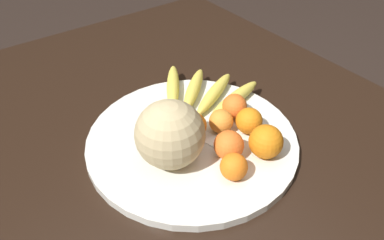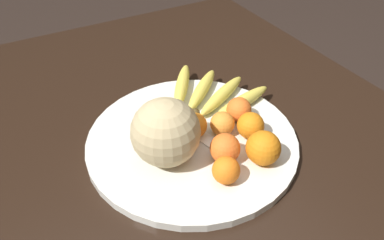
{
  "view_description": "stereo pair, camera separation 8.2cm",
  "coord_description": "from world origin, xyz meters",
  "views": [
    {
      "loc": [
        0.47,
        -0.41,
        1.31
      ],
      "look_at": [
        -0.05,
        -0.03,
        0.79
      ],
      "focal_mm": 35.0,
      "sensor_mm": 36.0,
      "label": 1
    },
    {
      "loc": [
        0.51,
        -0.34,
        1.31
      ],
      "look_at": [
        -0.05,
        -0.03,
        0.79
      ],
      "focal_mm": 35.0,
      "sensor_mm": 36.0,
      "label": 2
    }
  ],
  "objects": [
    {
      "name": "kitchen_table",
      "position": [
        0.0,
        0.0,
        0.64
      ],
      "size": [
        1.56,
        1.07,
        0.72
      ],
      "color": "black",
      "rests_on": "ground_plane"
    },
    {
      "name": "fruit_bowl",
      "position": [
        -0.05,
        -0.03,
        0.73
      ],
      "size": [
        0.48,
        0.48,
        0.02
      ],
      "color": "silver",
      "rests_on": "kitchen_table"
    },
    {
      "name": "melon",
      "position": [
        -0.01,
        -0.11,
        0.81
      ],
      "size": [
        0.14,
        0.14,
        0.14
      ],
      "color": "tan",
      "rests_on": "fruit_bowl"
    },
    {
      "name": "banana_bunch",
      "position": [
        -0.16,
        0.09,
        0.76
      ],
      "size": [
        0.27,
        0.26,
        0.03
      ],
      "rotation": [
        0.0,
        0.0,
        8.45
      ],
      "color": "#473819",
      "rests_on": "fruit_bowl"
    },
    {
      "name": "orange_front_left",
      "position": [
        -0.03,
        0.04,
        0.77
      ],
      "size": [
        0.06,
        0.06,
        0.06
      ],
      "color": "orange",
      "rests_on": "fruit_bowl"
    },
    {
      "name": "orange_front_right",
      "position": [
        0.09,
        0.06,
        0.78
      ],
      "size": [
        0.07,
        0.07,
        0.07
      ],
      "color": "orange",
      "rests_on": "fruit_bowl"
    },
    {
      "name": "orange_mid_center",
      "position": [
        0.1,
        -0.04,
        0.77
      ],
      "size": [
        0.06,
        0.06,
        0.06
      ],
      "color": "orange",
      "rests_on": "fruit_bowl"
    },
    {
      "name": "orange_back_left",
      "position": [
        0.01,
        0.09,
        0.77
      ],
      "size": [
        0.06,
        0.06,
        0.06
      ],
      "color": "orange",
      "rests_on": "fruit_bowl"
    },
    {
      "name": "orange_back_right",
      "position": [
        -0.05,
        -0.02,
        0.77
      ],
      "size": [
        0.06,
        0.06,
        0.06
      ],
      "color": "orange",
      "rests_on": "fruit_bowl"
    },
    {
      "name": "orange_top_small",
      "position": [
        0.05,
        -0.01,
        0.77
      ],
      "size": [
        0.06,
        0.06,
        0.06
      ],
      "color": "orange",
      "rests_on": "fruit_bowl"
    },
    {
      "name": "orange_side_extra",
      "position": [
        -0.05,
        0.1,
        0.77
      ],
      "size": [
        0.06,
        0.06,
        0.06
      ],
      "color": "orange",
      "rests_on": "fruit_bowl"
    },
    {
      "name": "produce_tag",
      "position": [
        -0.0,
        0.0,
        0.74
      ],
      "size": [
        0.1,
        0.05,
        0.0
      ],
      "rotation": [
        0.0,
        0.0,
        0.26
      ],
      "color": "white",
      "rests_on": "fruit_bowl"
    }
  ]
}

